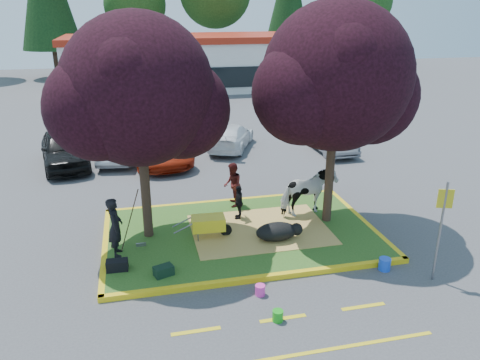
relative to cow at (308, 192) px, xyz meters
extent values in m
plane|color=#424244|center=(-2.43, -0.76, -0.94)|extent=(90.00, 90.00, 0.00)
cube|color=#2A551A|center=(-2.43, -0.76, -0.86)|extent=(8.00, 5.00, 0.15)
cube|color=yellow|center=(-2.43, -3.34, -0.86)|extent=(8.30, 0.16, 0.15)
cube|color=yellow|center=(-2.43, 1.82, -0.86)|extent=(8.30, 0.16, 0.15)
cube|color=yellow|center=(-6.51, -0.76, -0.86)|extent=(0.16, 5.30, 0.15)
cube|color=yellow|center=(1.65, -0.76, -0.86)|extent=(0.16, 5.30, 0.15)
cube|color=tan|center=(-1.83, -0.76, -0.78)|extent=(4.20, 3.00, 0.01)
cylinder|color=black|center=(-5.23, -0.36, 0.98)|extent=(0.28, 0.28, 3.53)
sphere|color=black|center=(-5.23, -0.36, 3.62)|extent=(4.20, 4.20, 4.20)
sphere|color=black|center=(-4.08, -0.16, 2.99)|extent=(2.86, 2.86, 2.86)
sphere|color=black|center=(-6.28, -0.66, 3.24)|extent=(2.86, 2.86, 2.86)
cylinder|color=black|center=(0.47, -0.56, 1.06)|extent=(0.28, 0.28, 3.70)
sphere|color=black|center=(0.47, -0.56, 3.83)|extent=(4.40, 4.40, 4.40)
sphere|color=black|center=(1.68, -0.36, 3.17)|extent=(2.99, 2.99, 2.99)
sphere|color=black|center=(-0.63, -0.86, 3.44)|extent=(2.99, 2.99, 2.99)
cube|color=yellow|center=(-4.43, -4.96, -0.94)|extent=(1.10, 0.12, 0.01)
cube|color=yellow|center=(-2.43, -4.96, -0.94)|extent=(1.10, 0.12, 0.01)
cube|color=yellow|center=(-0.43, -4.96, -0.94)|extent=(1.10, 0.12, 0.01)
cube|color=yellow|center=(-2.43, -6.16, -0.94)|extent=(6.00, 0.10, 0.01)
cube|color=silver|center=(-0.43, 27.24, 1.06)|extent=(20.00, 8.00, 4.00)
cube|color=maroon|center=(-0.43, 27.24, 3.21)|extent=(20.40, 8.40, 0.50)
cube|color=black|center=(-0.43, 23.19, 0.46)|extent=(19.00, 0.10, 1.60)
cylinder|color=black|center=(-12.43, 36.24, 1.02)|extent=(0.44, 0.44, 3.92)
cylinder|color=black|center=(-4.43, 37.74, 0.60)|extent=(0.44, 0.44, 3.08)
sphere|color=#143811|center=(-4.43, 37.74, 5.88)|extent=(6.16, 6.16, 6.16)
cylinder|color=black|center=(3.57, 36.74, 0.88)|extent=(0.44, 0.44, 3.64)
cylinder|color=black|center=(11.57, 37.24, 0.81)|extent=(0.44, 0.44, 3.50)
cylinder|color=black|center=(19.57, 36.24, 0.67)|extent=(0.44, 0.44, 3.22)
sphere|color=#143811|center=(19.57, 36.24, 6.19)|extent=(6.44, 6.44, 6.44)
imported|color=white|center=(0.00, 0.00, 0.00)|extent=(2.03, 1.35, 1.58)
ellipsoid|color=black|center=(-1.54, -1.52, -0.52)|extent=(1.35, 0.91, 0.54)
imported|color=black|center=(-6.13, -1.35, 0.06)|extent=(0.42, 0.63, 1.70)
imported|color=#4F1716|center=(-2.27, 1.28, -0.02)|extent=(0.68, 0.82, 1.54)
imported|color=black|center=(-2.29, 0.21, -0.22)|extent=(0.43, 0.72, 1.14)
cylinder|color=black|center=(-2.94, -0.90, -0.61)|extent=(0.36, 0.08, 0.35)
cylinder|color=slate|center=(-3.83, -1.11, -0.66)|extent=(0.04, 0.04, 0.26)
cylinder|color=slate|center=(-3.83, -0.68, -0.66)|extent=(0.04, 0.04, 0.26)
cube|color=yellow|center=(-3.48, -0.90, -0.32)|extent=(1.01, 0.63, 0.39)
cylinder|color=slate|center=(-4.22, -1.11, -0.30)|extent=(0.64, 0.07, 0.33)
cylinder|color=slate|center=(-4.22, -0.68, -0.30)|extent=(0.64, 0.07, 0.33)
cube|color=black|center=(-6.13, -2.21, -0.65)|extent=(0.57, 0.33, 0.29)
cube|color=black|center=(-4.96, -2.74, -0.66)|extent=(0.56, 0.45, 0.26)
cylinder|color=slate|center=(1.87, -4.27, 0.42)|extent=(0.06, 0.06, 2.72)
cube|color=gold|center=(1.87, -4.27, 1.35)|extent=(0.37, 0.15, 0.49)
cylinder|color=#19A51B|center=(-2.58, -5.00, -0.81)|extent=(0.30, 0.30, 0.27)
cylinder|color=#F837B2|center=(-2.70, -3.94, -0.80)|extent=(0.25, 0.25, 0.27)
cylinder|color=blue|center=(0.89, -3.56, -0.77)|extent=(0.36, 0.36, 0.34)
imported|color=black|center=(-8.52, 7.61, -0.16)|extent=(2.68, 4.86, 1.57)
imported|color=#A5A7AD|center=(-6.18, 8.04, -0.27)|extent=(2.00, 4.24, 1.34)
imported|color=#A5250D|center=(-4.43, 7.42, -0.21)|extent=(3.10, 5.52, 1.45)
imported|color=white|center=(-0.77, 8.65, -0.33)|extent=(3.29, 4.52, 1.22)
imported|color=slate|center=(3.82, 7.18, -0.27)|extent=(1.53, 4.07, 1.33)
camera|label=1|loc=(-5.39, -13.40, 5.77)|focal=35.00mm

